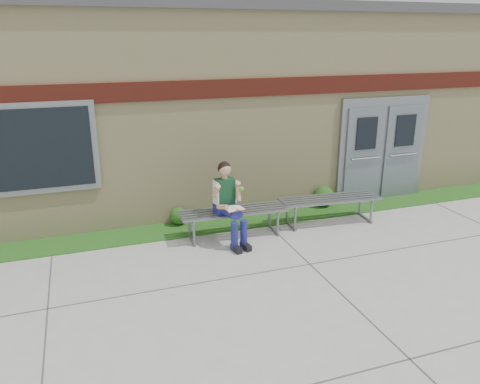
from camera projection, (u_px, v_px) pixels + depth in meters
name	position (u px, v px, depth m)	size (l,w,h in m)	color
ground	(265.00, 290.00, 6.88)	(80.00, 80.00, 0.00)	#9E9E99
grass_strip	(215.00, 225.00, 9.20)	(16.00, 0.80, 0.02)	#124313
school_building	(175.00, 97.00, 11.57)	(16.20, 6.22, 4.20)	beige
bench_left	(234.00, 216.00, 8.60)	(2.00, 0.63, 0.51)	slate
bench_right	(330.00, 203.00, 9.22)	(2.05, 0.72, 0.52)	slate
girl	(229.00, 201.00, 8.24)	(0.55, 0.89, 1.47)	navy
shrub_mid	(179.00, 216.00, 9.16)	(0.34, 0.34, 0.34)	#124313
shrub_east	(324.00, 196.00, 10.14)	(0.44, 0.44, 0.44)	#124313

